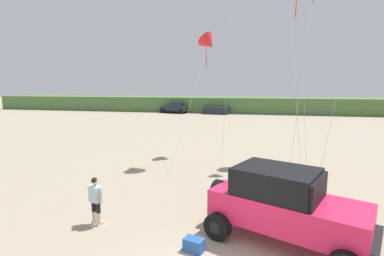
{
  "coord_description": "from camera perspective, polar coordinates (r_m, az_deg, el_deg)",
  "views": [
    {
      "loc": [
        1.06,
        -6.19,
        4.67
      ],
      "look_at": [
        -1.07,
        3.21,
        3.27
      ],
      "focal_mm": 26.99,
      "sensor_mm": 36.0,
      "label": 1
    }
  ],
  "objects": [
    {
      "name": "dune_ridge",
      "position": [
        54.24,
        6.29,
        4.68
      ],
      "size": [
        90.0,
        9.23,
        2.67
      ],
      "primitive_type": "cube",
      "color": "#4C703D",
      "rests_on": "ground_plane"
    },
    {
      "name": "jeep",
      "position": [
        9.25,
        17.81,
        -14.16
      ],
      "size": [
        5.0,
        3.89,
        2.26
      ],
      "color": "#EA2151",
      "rests_on": "ground_plane"
    },
    {
      "name": "person_watching",
      "position": [
        10.48,
        -18.52,
        -13.04
      ],
      "size": [
        0.6,
        0.4,
        1.67
      ],
      "color": "#DBB28E",
      "rests_on": "ground_plane"
    },
    {
      "name": "cooler_box",
      "position": [
        8.86,
        0.37,
        -22.09
      ],
      "size": [
        0.63,
        0.49,
        0.38
      ],
      "primitive_type": "cube",
      "rotation": [
        0.0,
        0.0,
        -0.26
      ],
      "color": "#23519E",
      "rests_on": "ground_plane"
    },
    {
      "name": "distant_pickup",
      "position": [
        50.66,
        -3.42,
        4.02
      ],
      "size": [
        4.91,
        3.32,
        1.98
      ],
      "color": "#1E232D",
      "rests_on": "ground_plane"
    },
    {
      "name": "distant_sedan",
      "position": [
        48.93,
        4.77,
        3.46
      ],
      "size": [
        4.36,
        2.14,
        1.2
      ],
      "primitive_type": "cube",
      "rotation": [
        0.0,
        0.0,
        -0.11
      ],
      "color": "#1E232D",
      "rests_on": "ground_plane"
    },
    {
      "name": "kite_orange_streamer",
      "position": [
        19.9,
        3.29,
        16.43
      ],
      "size": [
        1.81,
        6.38,
        8.32
      ],
      "color": "red",
      "rests_on": "ground_plane"
    }
  ]
}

